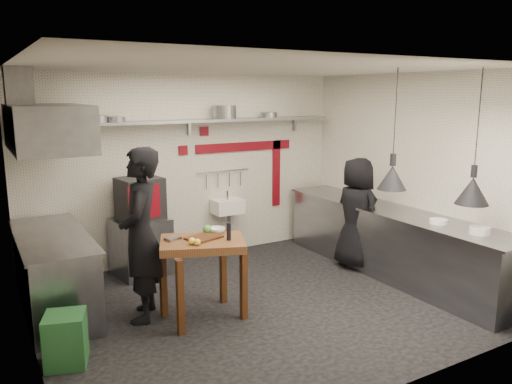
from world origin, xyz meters
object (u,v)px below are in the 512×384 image
chef_left (141,235)px  green_bin (66,339)px  oven_stand (141,247)px  combi_oven (140,199)px  chef_right (357,213)px  prep_table (203,279)px

chef_left → green_bin: bearing=-33.1°
oven_stand → chef_left: size_ratio=0.41×
oven_stand → combi_oven: size_ratio=1.38×
oven_stand → green_bin: oven_stand is taller
chef_right → combi_oven: bearing=57.2°
oven_stand → prep_table: bearing=-92.9°
prep_table → chef_left: bearing=171.5°
oven_stand → combi_oven: bearing=-12.9°
oven_stand → green_bin: bearing=-133.1°
oven_stand → chef_left: bearing=-115.4°
combi_oven → chef_right: size_ratio=0.36×
chef_left → chef_right: chef_left is taller
oven_stand → chef_left: (-0.41, -1.38, 0.58)m
chef_left → combi_oven: bearing=-172.9°
green_bin → prep_table: prep_table is taller
combi_oven → chef_left: 1.45m
chef_right → oven_stand: bearing=57.3°
oven_stand → green_bin: (-1.35, -1.99, -0.15)m
chef_left → chef_right: bearing=115.6°
prep_table → green_bin: bearing=-148.5°
prep_table → oven_stand: bearing=117.4°
prep_table → chef_left: size_ratio=0.47×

